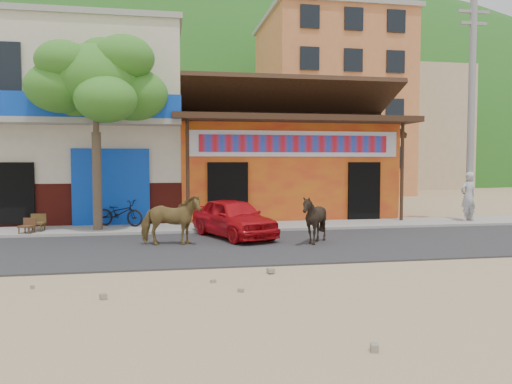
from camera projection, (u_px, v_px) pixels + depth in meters
ground at (287, 266)px, 10.58m from camera, size 120.00×120.00×0.00m
road at (264, 246)px, 13.04m from camera, size 60.00×5.00×0.04m
sidewalk at (244, 227)px, 16.47m from camera, size 60.00×2.00×0.12m
dance_club at (276, 172)px, 20.65m from camera, size 8.00×6.00×3.60m
cafe_building at (86, 128)px, 19.20m from camera, size 7.00×6.00×7.00m
apartment_front at (329, 109)px, 35.40m from camera, size 9.00×9.00×12.00m
apartment_rear at (406, 130)px, 42.97m from camera, size 8.00×8.00×10.00m
hillside at (180, 100)px, 78.59m from camera, size 100.00×40.00×24.00m
tree at (96, 132)px, 15.26m from camera, size 3.00×3.00×6.00m
utility_pole at (471, 108)px, 17.70m from camera, size 0.24×0.24×8.00m
cow_tan at (171, 220)px, 12.97m from camera, size 1.60×0.81×1.32m
cow_dark at (314, 220)px, 13.20m from camera, size 1.35×1.25×1.28m
red_car at (233, 218)px, 14.33m from camera, size 2.46×3.58×1.13m
scooter at (120, 213)px, 16.22m from camera, size 1.73×1.21×0.86m
pedestrian at (468, 197)px, 17.60m from camera, size 0.70×0.53×1.74m
cafe_chair_left at (27, 219)px, 14.58m from camera, size 0.48×0.48×0.82m
cafe_chair_right at (36, 215)px, 15.04m from camera, size 0.48×0.48×0.96m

